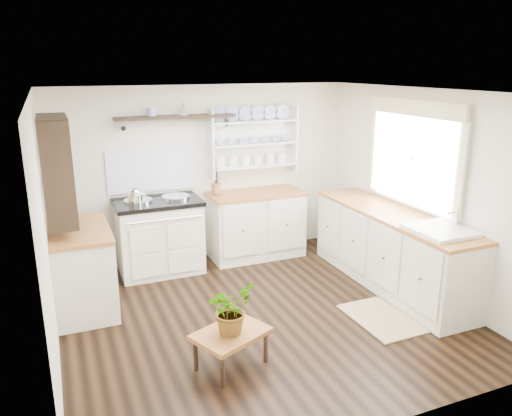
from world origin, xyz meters
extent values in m
cube|color=black|center=(0.00, 0.00, 0.00)|extent=(4.00, 3.80, 0.01)
cube|color=beige|center=(0.00, 1.90, 1.15)|extent=(4.00, 0.02, 2.30)
cube|color=beige|center=(2.00, 0.00, 1.15)|extent=(0.02, 3.80, 2.30)
cube|color=beige|center=(-2.00, 0.00, 1.15)|extent=(0.02, 3.80, 2.30)
cube|color=white|center=(0.00, 0.00, 2.30)|extent=(4.00, 3.80, 0.01)
cube|color=white|center=(1.96, 0.15, 1.50)|extent=(0.04, 1.40, 1.00)
cube|color=white|center=(1.94, 0.15, 1.50)|extent=(0.02, 1.50, 1.10)
cube|color=beige|center=(1.92, 0.15, 2.08)|extent=(0.04, 1.55, 0.18)
cube|color=silver|center=(-0.73, 1.57, 0.44)|extent=(1.01, 0.66, 0.89)
cube|color=black|center=(-0.73, 1.57, 0.91)|extent=(1.05, 0.70, 0.05)
cylinder|color=silver|center=(-0.96, 1.57, 0.95)|extent=(0.34, 0.34, 0.03)
cylinder|color=silver|center=(-0.50, 1.57, 0.95)|extent=(0.34, 0.34, 0.03)
cylinder|color=silver|center=(-0.73, 1.20, 0.79)|extent=(0.91, 0.02, 0.02)
cube|color=#ECE5CB|center=(0.60, 1.60, 0.44)|extent=(1.25, 0.60, 0.88)
cube|color=brown|center=(0.60, 1.60, 0.88)|extent=(1.27, 0.63, 0.04)
cube|color=#ECE5CB|center=(1.70, 0.10, 0.44)|extent=(0.60, 2.40, 0.88)
cube|color=brown|center=(1.70, 0.10, 0.88)|extent=(0.62, 2.43, 0.04)
cube|color=white|center=(1.70, -0.65, 0.80)|extent=(0.55, 0.60, 0.28)
cylinder|color=silver|center=(1.90, -0.65, 1.00)|extent=(0.02, 0.02, 0.22)
cube|color=#ECE5CB|center=(-1.70, 0.90, 0.44)|extent=(0.60, 1.10, 0.88)
cube|color=brown|center=(-1.70, 0.90, 0.88)|extent=(0.62, 1.13, 0.04)
cube|color=white|center=(0.65, 1.88, 1.55)|extent=(1.20, 0.03, 0.90)
cube|color=white|center=(0.65, 1.79, 1.55)|extent=(1.20, 0.22, 0.02)
cylinder|color=navy|center=(0.65, 1.80, 1.82)|extent=(0.20, 0.02, 0.20)
cube|color=black|center=(-0.40, 1.77, 1.92)|extent=(1.50, 0.24, 0.04)
cone|color=black|center=(-1.05, 1.84, 1.81)|extent=(0.06, 0.20, 0.06)
cone|color=black|center=(0.25, 1.84, 1.81)|extent=(0.06, 0.20, 0.06)
cube|color=black|center=(-1.84, 0.90, 1.55)|extent=(0.28, 0.80, 1.05)
cylinder|color=brown|center=(0.07, 1.68, 0.98)|extent=(0.12, 0.12, 0.14)
cube|color=brown|center=(-0.61, -0.76, 0.31)|extent=(0.74, 0.65, 0.04)
cylinder|color=black|center=(-0.78, -1.02, 0.15)|extent=(0.04, 0.04, 0.29)
cylinder|color=black|center=(-0.92, -0.71, 0.15)|extent=(0.04, 0.04, 0.29)
cylinder|color=black|center=(-0.31, -0.81, 0.15)|extent=(0.04, 0.04, 0.29)
cylinder|color=black|center=(-0.44, -0.50, 0.15)|extent=(0.04, 0.04, 0.29)
imported|color=#3F7233|center=(-0.61, -0.76, 0.55)|extent=(0.52, 0.50, 0.44)
cube|color=#9A7359|center=(1.10, -0.58, 0.01)|extent=(0.57, 0.86, 0.02)
camera|label=1|loc=(-1.88, -4.37, 2.54)|focal=35.00mm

